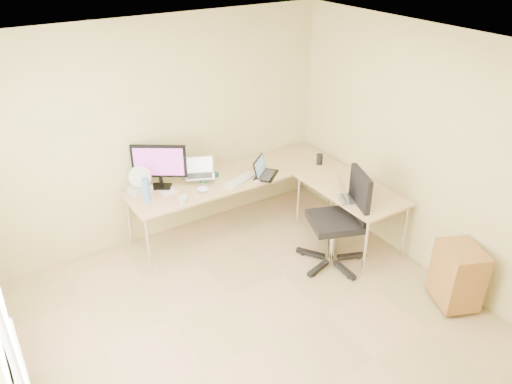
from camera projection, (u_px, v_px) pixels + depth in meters
floor at (269, 339)px, 4.65m from camera, size 4.50×4.50×0.00m
ceiling at (274, 61)px, 3.40m from camera, size 4.50×4.50×0.00m
wall_back at (162, 133)px, 5.69m from camera, size 4.50×0.00×4.50m
wall_right at (444, 162)px, 5.01m from camera, size 0.00×4.50×4.50m
desk_main at (236, 201)px, 6.18m from camera, size 2.65×0.70×0.73m
desk_return at (349, 215)px, 5.90m from camera, size 0.70×1.30×0.73m
monitor at (159, 166)px, 5.61m from camera, size 0.63×0.51×0.53m
book_stack at (202, 174)px, 5.98m from camera, size 0.34×0.40×0.06m
laptop_center at (199, 168)px, 5.80m from camera, size 0.43×0.39×0.23m
laptop_black at (266, 167)px, 5.95m from camera, size 0.44×0.43×0.22m
keyboard at (240, 180)px, 5.88m from camera, size 0.49×0.29×0.02m
mouse at (257, 181)px, 5.84m from camera, size 0.10×0.08×0.03m
mug at (182, 200)px, 5.37m from camera, size 0.11×0.11×0.10m
cd_stack at (203, 190)px, 5.65m from camera, size 0.17×0.17×0.03m
water_bottle at (146, 190)px, 5.40m from camera, size 0.09×0.09×0.27m
papers at (166, 190)px, 5.69m from camera, size 0.23×0.29×0.01m
white_box at (140, 189)px, 5.61m from camera, size 0.26×0.22×0.08m
desk_fan at (139, 180)px, 5.55m from camera, size 0.30×0.30×0.31m
black_cup at (320, 159)px, 6.25m from camera, size 0.10×0.10×0.14m
laptop_return at (352, 191)px, 5.44m from camera, size 0.41×0.37×0.22m
office_chair at (334, 225)px, 5.46m from camera, size 0.88×0.88×1.13m
cabinet at (458, 275)px, 4.91m from camera, size 0.51×0.56×0.63m
radiator at (22, 377)px, 3.83m from camera, size 0.09×0.80×0.55m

